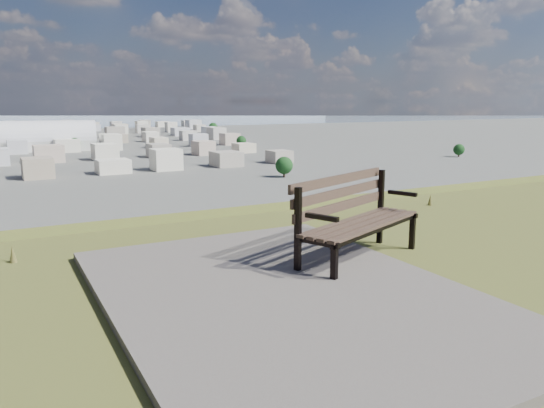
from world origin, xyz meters
TOP-DOWN VIEW (x-y plane):
  - park_bench at (-0.65, 1.30)m, footprint 1.84×1.19m
  - gravel_patch at (-1.86, 0.64)m, footprint 3.03×4.29m
  - arena at (27.91, 313.79)m, footprint 53.64×29.09m

SIDE VIEW (x-z plane):
  - arena at x=27.91m, z-range -5.68..15.82m
  - gravel_patch at x=-1.86m, z-range 25.00..25.08m
  - park_bench at x=-0.65m, z-range 25.06..25.98m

